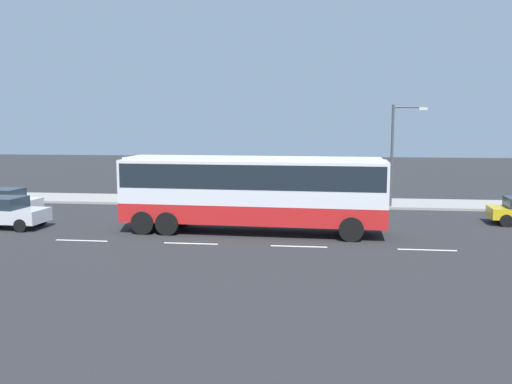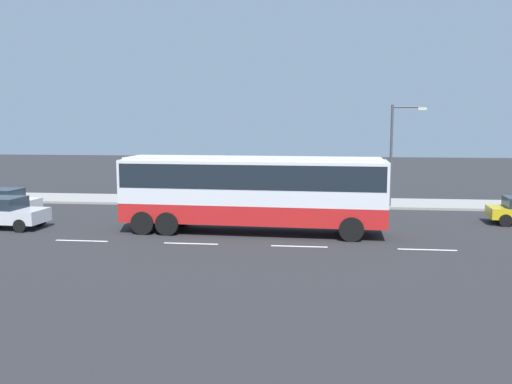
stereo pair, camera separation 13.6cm
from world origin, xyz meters
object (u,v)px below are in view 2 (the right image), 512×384
Objects in this scene: car_silver_hatch at (4,212)px; pedestrian_at_crossing at (239,186)px; car_white_minivan at (1,202)px; pedestrian_near_curb at (252,188)px; street_lamp at (395,147)px; coach_bus at (252,186)px.

pedestrian_at_crossing reaches higher than car_silver_hatch.
car_silver_hatch reaches higher than car_white_minivan.
car_silver_hatch is at bearing 25.41° from pedestrian_near_curb.
pedestrian_at_crossing reaches higher than pedestrian_near_curb.
pedestrian_near_curb is at bearing 172.91° from pedestrian_at_crossing.
car_white_minivan is 2.41× the size of pedestrian_at_crossing.
car_silver_hatch is at bearing -53.43° from car_white_minivan.
pedestrian_at_crossing is 10.17m from street_lamp.
pedestrian_near_curb is at bearing 25.58° from car_white_minivan.
coach_bus is 11.41m from street_lamp.
car_white_minivan is at bearing 53.35° from pedestrian_at_crossing.
car_silver_hatch is 14.50m from pedestrian_near_curb.
car_silver_hatch is at bearing 69.69° from pedestrian_at_crossing.
coach_bus reaches higher than pedestrian_near_curb.
pedestrian_near_curb reaches higher than car_white_minivan.
car_white_minivan is at bearing -167.10° from street_lamp.
coach_bus is 8.81m from pedestrian_near_curb.
coach_bus is at bearing 4.35° from car_silver_hatch.
street_lamp reaches higher than pedestrian_at_crossing.
pedestrian_near_curb reaches higher than car_silver_hatch.
street_lamp is at bearing 164.48° from pedestrian_near_curb.
pedestrian_near_curb is at bearing 177.18° from street_lamp.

